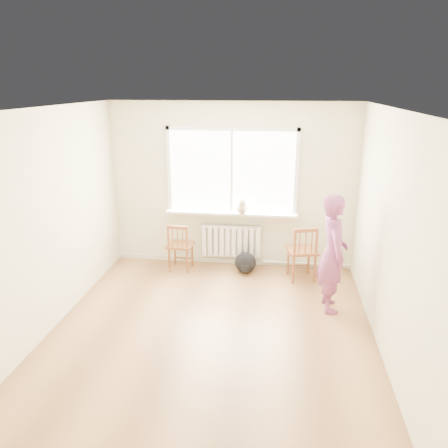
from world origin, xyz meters
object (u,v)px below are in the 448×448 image
(person, at_px, (333,253))
(cat, at_px, (242,207))
(chair_left, at_px, (180,247))
(chair_right, at_px, (303,253))
(backpack, at_px, (245,263))

(person, relative_size, cat, 3.65)
(chair_left, relative_size, chair_right, 0.91)
(chair_left, bearing_deg, chair_right, -179.41)
(chair_right, height_order, backpack, chair_right)
(chair_left, height_order, person, person)
(person, xyz_separation_m, cat, (-1.32, 1.20, 0.27))
(chair_left, distance_m, chair_right, 1.98)
(chair_left, distance_m, person, 2.54)
(backpack, bearing_deg, person, -39.52)
(chair_left, bearing_deg, person, 160.95)
(chair_right, bearing_deg, backpack, -23.24)
(person, height_order, backpack, person)
(backpack, bearing_deg, cat, 114.42)
(chair_left, height_order, chair_right, chair_right)
(cat, bearing_deg, chair_left, -173.60)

